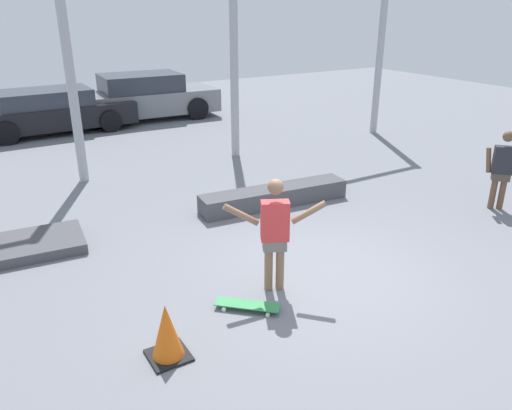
{
  "coord_description": "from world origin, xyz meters",
  "views": [
    {
      "loc": [
        -3.99,
        -4.85,
        3.63
      ],
      "look_at": [
        -0.3,
        1.29,
        0.71
      ],
      "focal_mm": 35.0,
      "sensor_mm": 36.0,
      "label": 1
    }
  ],
  "objects": [
    {
      "name": "traffic_cone",
      "position": [
        -2.51,
        -0.52,
        0.33
      ],
      "size": [
        0.44,
        0.44,
        0.67
      ],
      "color": "black",
      "rests_on": "ground_plane"
    },
    {
      "name": "skateboard",
      "position": [
        -1.31,
        -0.18,
        0.06
      ],
      "size": [
        0.75,
        0.72,
        0.08
      ],
      "rotation": [
        0.0,
        0.0,
        -0.75
      ],
      "color": "#338C4C",
      "rests_on": "ground_plane"
    },
    {
      "name": "canopy_support_right",
      "position": [
        4.25,
        5.96,
        3.23
      ],
      "size": [
        4.92,
        0.2,
        5.31
      ],
      "color": "#A5A8AD",
      "rests_on": "ground_plane"
    },
    {
      "name": "skateboarder",
      "position": [
        -0.75,
        0.07,
        0.88
      ],
      "size": [
        1.25,
        0.66,
        1.58
      ],
      "rotation": [
        0.0,
        0.0,
        -0.45
      ],
      "color": "#8C664C",
      "rests_on": "ground_plane"
    },
    {
      "name": "ground_plane",
      "position": [
        0.0,
        0.0,
        0.0
      ],
      "size": [
        36.0,
        36.0,
        0.0
      ],
      "primitive_type": "plane",
      "color": "slate"
    },
    {
      "name": "parked_car_black",
      "position": [
        -1.6,
        10.92,
        0.63
      ],
      "size": [
        4.62,
        1.97,
        1.28
      ],
      "rotation": [
        0.0,
        0.0,
        0.02
      ],
      "color": "black",
      "rests_on": "ground_plane"
    },
    {
      "name": "bystander",
      "position": [
        4.39,
        0.31,
        0.82
      ],
      "size": [
        0.52,
        0.53,
        1.5
      ],
      "rotation": [
        0.0,
        0.0,
        2.34
      ],
      "color": "brown",
      "rests_on": "ground_plane"
    },
    {
      "name": "parked_car_grey",
      "position": [
        1.45,
        11.3,
        0.72
      ],
      "size": [
        4.63,
        2.19,
        1.48
      ],
      "rotation": [
        0.0,
        0.0,
        -0.05
      ],
      "color": "slate",
      "rests_on": "ground_plane"
    },
    {
      "name": "manual_pad",
      "position": [
        -3.79,
        3.04,
        0.08
      ],
      "size": [
        2.43,
        1.28,
        0.17
      ],
      "primitive_type": "cube",
      "rotation": [
        0.0,
        0.0,
        -0.09
      ],
      "color": "#47474C",
      "rests_on": "ground_plane"
    },
    {
      "name": "grind_box",
      "position": [
        0.91,
        2.62,
        0.18
      ],
      "size": [
        2.98,
        0.8,
        0.35
      ],
      "primitive_type": "cube",
      "rotation": [
        0.0,
        0.0,
        -0.09
      ],
      "color": "#47474C",
      "rests_on": "ground_plane"
    }
  ]
}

